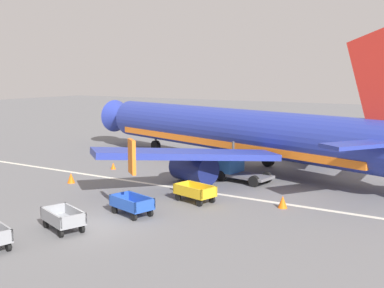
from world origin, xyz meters
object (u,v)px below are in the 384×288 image
object	(u,v)px
traffic_cone_by_carts	(283,202)
baggage_cart_far_end	(195,192)
traffic_cone_mid_apron	(71,178)
airplane	(239,132)
service_truck_beside_carts	(233,166)
baggage_cart_fourth_in_row	(132,205)
baggage_cart_third_in_row	(63,219)
traffic_cone_near_plane	(113,166)

from	to	relation	value
traffic_cone_by_carts	baggage_cart_far_end	bearing A→B (deg)	-163.24
traffic_cone_mid_apron	traffic_cone_by_carts	world-z (taller)	traffic_cone_mid_apron
airplane	service_truck_beside_carts	size ratio (longest dim) A/B	8.02
baggage_cart_fourth_in_row	baggage_cart_far_end	distance (m)	4.53
airplane	traffic_cone_mid_apron	size ratio (longest dim) A/B	50.01
service_truck_beside_carts	traffic_cone_mid_apron	world-z (taller)	service_truck_beside_carts
airplane	baggage_cart_third_in_row	size ratio (longest dim) A/B	10.29
baggage_cart_far_end	airplane	bearing A→B (deg)	102.50
traffic_cone_mid_apron	traffic_cone_by_carts	bearing A→B (deg)	6.99
baggage_cart_third_in_row	service_truck_beside_carts	world-z (taller)	service_truck_beside_carts
service_truck_beside_carts	baggage_cart_far_end	bearing A→B (deg)	-84.25
airplane	traffic_cone_by_carts	distance (m)	12.71
service_truck_beside_carts	traffic_cone_mid_apron	xyz separation A→B (m)	(-9.70, -7.09, -0.73)
airplane	baggage_cart_third_in_row	distance (m)	19.62
baggage_cart_third_in_row	traffic_cone_mid_apron	xyz separation A→B (m)	(-7.46, 7.80, -0.23)
traffic_cone_by_carts	service_truck_beside_carts	bearing A→B (deg)	138.52
baggage_cart_third_in_row	service_truck_beside_carts	bearing A→B (deg)	81.42
baggage_cart_far_end	service_truck_beside_carts	distance (m)	6.79
traffic_cone_by_carts	baggage_cart_fourth_in_row	bearing A→B (deg)	-139.48
baggage_cart_fourth_in_row	baggage_cart_far_end	xyz separation A→B (m)	(1.60, 4.24, 0.00)
airplane	baggage_cart_far_end	xyz separation A→B (m)	(2.51, -11.32, -2.45)
baggage_cart_far_end	traffic_cone_near_plane	xyz separation A→B (m)	(-11.10, 5.14, -0.32)
traffic_cone_near_plane	baggage_cart_fourth_in_row	bearing A→B (deg)	-44.65
airplane	traffic_cone_near_plane	bearing A→B (deg)	-144.30
baggage_cart_fourth_in_row	service_truck_beside_carts	xyz separation A→B (m)	(0.92, 10.98, 0.50)
traffic_cone_near_plane	airplane	bearing A→B (deg)	35.70
service_truck_beside_carts	traffic_cone_near_plane	world-z (taller)	service_truck_beside_carts
baggage_cart_fourth_in_row	traffic_cone_near_plane	distance (m)	13.35
baggage_cart_third_in_row	traffic_cone_mid_apron	bearing A→B (deg)	133.71
airplane	traffic_cone_by_carts	size ratio (longest dim) A/B	50.09
airplane	baggage_cart_far_end	bearing A→B (deg)	-77.50
service_truck_beside_carts	traffic_cone_mid_apron	size ratio (longest dim) A/B	6.23
baggage_cart_fourth_in_row	traffic_cone_by_carts	world-z (taller)	baggage_cart_fourth_in_row
traffic_cone_mid_apron	traffic_cone_by_carts	distance (m)	15.68
baggage_cart_far_end	traffic_cone_mid_apron	bearing A→B (deg)	-178.08
baggage_cart_third_in_row	baggage_cart_far_end	world-z (taller)	same
baggage_cart_third_in_row	baggage_cart_far_end	xyz separation A→B (m)	(2.93, 8.15, 0.00)
baggage_cart_third_in_row	traffic_cone_mid_apron	size ratio (longest dim) A/B	4.86
traffic_cone_near_plane	traffic_cone_by_carts	bearing A→B (deg)	-12.41
traffic_cone_mid_apron	traffic_cone_by_carts	size ratio (longest dim) A/B	1.00
baggage_cart_fourth_in_row	service_truck_beside_carts	size ratio (longest dim) A/B	0.79
baggage_cart_third_in_row	baggage_cart_far_end	bearing A→B (deg)	70.24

